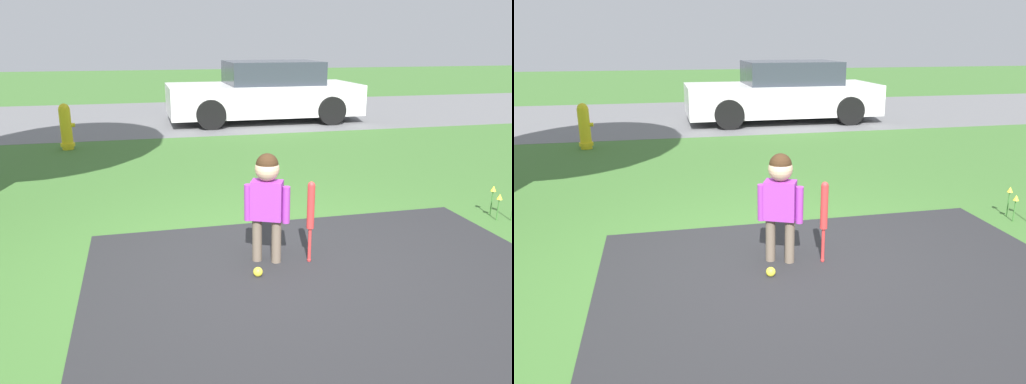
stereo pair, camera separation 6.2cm
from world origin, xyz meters
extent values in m
plane|color=#3D6B2D|center=(0.00, 0.00, 0.00)|extent=(60.00, 60.00, 0.00)
cube|color=slate|center=(0.00, 9.04, 0.00)|extent=(40.00, 6.00, 0.01)
cylinder|color=#6B5B4C|center=(-0.01, 0.08, 0.20)|extent=(0.08, 0.08, 0.39)
cylinder|color=#6B5B4C|center=(0.14, 0.01, 0.20)|extent=(0.08, 0.08, 0.39)
cube|color=purple|center=(0.07, 0.05, 0.56)|extent=(0.30, 0.24, 0.34)
cylinder|color=purple|center=(-0.08, 0.12, 0.53)|extent=(0.07, 0.07, 0.32)
cylinder|color=purple|center=(0.22, -0.02, 0.53)|extent=(0.07, 0.07, 0.32)
sphere|color=#D8AD8C|center=(0.07, 0.05, 0.83)|extent=(0.21, 0.21, 0.21)
sphere|color=#382314|center=(0.07, 0.05, 0.87)|extent=(0.19, 0.19, 0.19)
sphere|color=red|center=(0.43, -0.04, 0.02)|extent=(0.04, 0.04, 0.04)
cylinder|color=red|center=(0.43, -0.04, 0.16)|extent=(0.03, 0.03, 0.31)
cylinder|color=red|center=(0.43, -0.04, 0.50)|extent=(0.06, 0.06, 0.38)
sphere|color=red|center=(0.43, -0.04, 0.70)|extent=(0.06, 0.06, 0.06)
sphere|color=yellow|center=(-0.07, -0.21, 0.04)|extent=(0.08, 0.08, 0.08)
cylinder|color=yellow|center=(-2.18, 5.39, 0.36)|extent=(0.20, 0.20, 0.71)
sphere|color=yellow|center=(-2.18, 5.39, 0.71)|extent=(0.19, 0.19, 0.19)
cylinder|color=yellow|center=(-2.18, 5.39, 0.09)|extent=(0.25, 0.25, 0.06)
cylinder|color=yellow|center=(-2.08, 5.39, 0.43)|extent=(0.09, 0.07, 0.07)
cube|color=silver|center=(1.96, 7.76, 0.52)|extent=(4.44, 1.88, 0.69)
cube|color=#2D333D|center=(2.18, 7.76, 1.13)|extent=(2.13, 1.65, 0.52)
cylinder|color=black|center=(0.58, 6.81, 0.32)|extent=(0.64, 0.18, 0.64)
cylinder|color=black|center=(0.58, 8.71, 0.32)|extent=(0.64, 0.18, 0.64)
cylinder|color=black|center=(3.34, 6.81, 0.32)|extent=(0.64, 0.18, 0.64)
cylinder|color=black|center=(3.34, 8.71, 0.32)|extent=(0.64, 0.18, 0.64)
cylinder|color=#38702D|center=(2.73, 0.49, 0.12)|extent=(0.01, 0.01, 0.24)
cone|color=yellow|center=(2.73, 0.49, 0.27)|extent=(0.06, 0.06, 0.06)
cylinder|color=#38702D|center=(2.76, 0.63, 0.14)|extent=(0.01, 0.01, 0.28)
cone|color=yellow|center=(2.76, 0.63, 0.31)|extent=(0.06, 0.06, 0.06)
camera|label=1|loc=(-0.94, -3.82, 1.85)|focal=35.00mm
camera|label=2|loc=(-0.88, -3.83, 1.85)|focal=35.00mm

